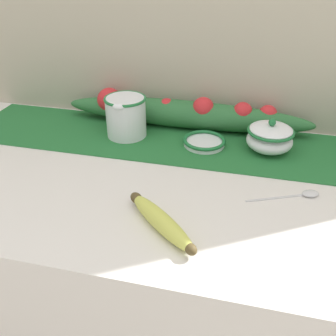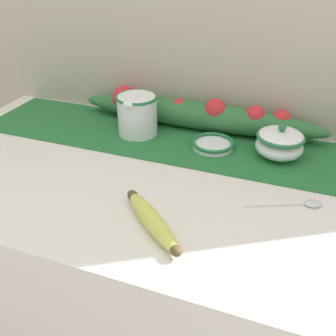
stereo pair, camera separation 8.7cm
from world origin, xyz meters
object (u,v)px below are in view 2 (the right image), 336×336
object	(u,v)px
sugar_bowl	(280,143)
spoon	(308,203)
cream_pitcher	(137,114)
banana	(152,220)
small_dish	(213,144)

from	to	relation	value
sugar_bowl	spoon	distance (m)	0.22
cream_pitcher	sugar_bowl	bearing A→B (deg)	-0.16
cream_pitcher	banana	world-z (taller)	cream_pitcher
cream_pitcher	small_dish	world-z (taller)	cream_pitcher
small_dish	banana	distance (m)	0.38
banana	spoon	world-z (taller)	banana
banana	cream_pitcher	bearing A→B (deg)	117.83
banana	spoon	distance (m)	0.35
cream_pitcher	small_dish	distance (m)	0.24
spoon	sugar_bowl	bearing A→B (deg)	90.54
small_dish	banana	world-z (taller)	banana
cream_pitcher	spoon	world-z (taller)	cream_pitcher
sugar_bowl	small_dish	world-z (taller)	sugar_bowl
cream_pitcher	small_dish	bearing A→B (deg)	-2.56
sugar_bowl	small_dish	distance (m)	0.18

